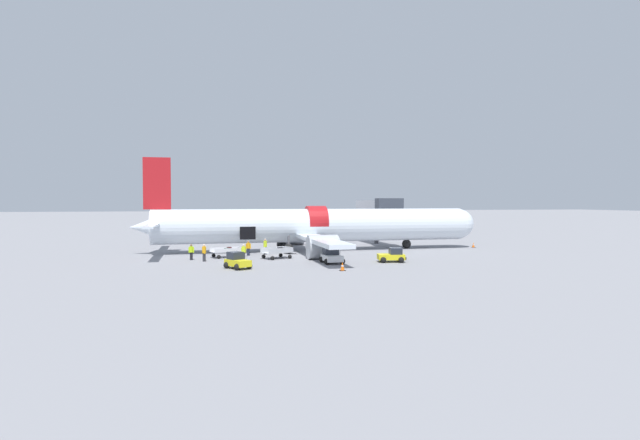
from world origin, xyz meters
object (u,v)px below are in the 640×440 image
airplane (312,226)px  baggage_tug_rear (392,256)px  baggage_tug_lead (332,257)px  baggage_cart_loading (227,252)px  ground_crew_loader_b (265,246)px  ground_crew_supervisor (248,248)px  baggage_cart_queued (278,253)px  ground_crew_loader_a (204,252)px  baggage_tug_mid (237,262)px  ground_crew_driver (191,252)px  ground_crew_helper (244,252)px

airplane → baggage_tug_rear: (5.04, -12.33, -2.27)m
baggage_tug_lead → baggage_cart_loading: (-9.17, 7.07, -0.07)m
ground_crew_loader_b → baggage_tug_lead: bearing=-61.3°
ground_crew_loader_b → ground_crew_supervisor: ground_crew_loader_b is taller
ground_crew_loader_b → ground_crew_supervisor: (-1.89, -0.83, -0.06)m
baggage_cart_queued → ground_crew_supervisor: size_ratio=2.43×
baggage_cart_queued → ground_crew_loader_a: (-7.23, -0.83, 0.28)m
baggage_tug_mid → ground_crew_loader_a: bearing=114.8°
baggage_cart_loading → baggage_tug_rear: bearing=-26.7°
baggage_tug_rear → ground_crew_loader_b: ground_crew_loader_b is taller
ground_crew_driver → baggage_tug_rear: bearing=-18.2°
airplane → ground_crew_loader_a: size_ratio=24.53×
baggage_tug_mid → ground_crew_helper: size_ratio=1.81×
baggage_tug_mid → ground_crew_supervisor: 10.23m
baggage_tug_rear → baggage_cart_loading: baggage_tug_rear is taller
baggage_cart_loading → baggage_tug_mid: bearing=-87.5°
ground_crew_supervisor → baggage_tug_rear: bearing=-34.6°
ground_crew_helper → baggage_cart_queued: bearing=7.1°
ground_crew_loader_b → baggage_tug_mid: bearing=-109.1°
airplane → baggage_tug_rear: 13.51m
airplane → baggage_tug_lead: bearing=-93.7°
baggage_tug_mid → airplane: bearing=55.0°
ground_crew_loader_a → ground_crew_driver: ground_crew_loader_a is taller
baggage_cart_queued → ground_crew_loader_b: (-0.76, 4.21, 0.30)m
baggage_cart_loading → ground_crew_driver: (-3.52, -1.46, 0.27)m
baggage_tug_lead → ground_crew_loader_b: bearing=118.7°
ground_crew_supervisor → ground_crew_helper: bearing=-101.9°
ground_crew_loader_a → ground_crew_supervisor: bearing=42.7°
baggage_tug_lead → baggage_tug_mid: (-8.78, -1.74, -0.02)m
baggage_tug_rear → ground_crew_helper: bearing=159.9°
baggage_cart_loading → ground_crew_loader_a: 3.78m
airplane → ground_crew_loader_b: bearing=-154.7°
ground_crew_loader_a → ground_crew_helper: size_ratio=1.08×
baggage_tug_mid → ground_crew_loader_b: (3.77, 10.89, 0.29)m
ground_crew_supervisor → baggage_tug_lead: bearing=-50.3°
baggage_tug_rear → ground_crew_loader_a: ground_crew_loader_a is taller
baggage_tug_mid → ground_crew_driver: size_ratio=1.79×
ground_crew_helper → ground_crew_driver: bearing=167.4°
baggage_tug_lead → baggage_tug_rear: bearing=-4.5°
baggage_tug_lead → ground_crew_helper: ground_crew_helper is taller
airplane → baggage_tug_mid: size_ratio=14.64×
baggage_cart_loading → ground_crew_loader_a: bearing=-127.8°
baggage_tug_lead → ground_crew_driver: 13.88m
baggage_cart_loading → ground_crew_helper: bearing=-60.4°
ground_crew_loader_a → ground_crew_supervisor: size_ratio=1.05×
baggage_tug_rear → baggage_cart_queued: 11.40m
baggage_tug_lead → baggage_cart_loading: baggage_tug_lead is taller
airplane → baggage_cart_queued: 8.86m
airplane → baggage_tug_rear: size_ratio=14.42×
airplane → ground_crew_supervisor: bearing=-155.1°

